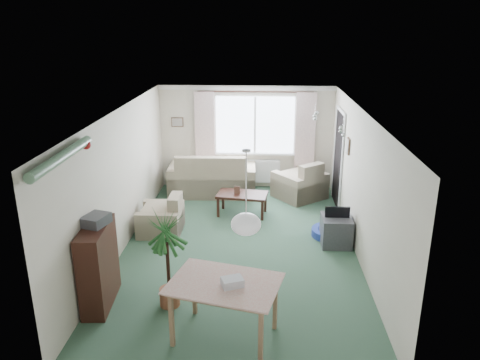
{
  "coord_description": "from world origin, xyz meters",
  "views": [
    {
      "loc": [
        0.38,
        -7.36,
        3.75
      ],
      "look_at": [
        0.0,
        0.3,
        1.15
      ],
      "focal_mm": 35.0,
      "sensor_mm": 36.0,
      "label": 1
    }
  ],
  "objects_px": {
    "armchair_corner": "(300,179)",
    "armchair_left": "(160,214)",
    "bookshelf": "(98,266)",
    "pet_bed": "(330,232)",
    "tv_cube": "(336,231)",
    "dining_table": "(225,311)",
    "coffee_table": "(242,204)",
    "sofa": "(212,173)",
    "houseplant": "(168,260)"
  },
  "relations": [
    {
      "from": "dining_table",
      "to": "pet_bed",
      "type": "distance_m",
      "value": 3.47
    },
    {
      "from": "sofa",
      "to": "armchair_corner",
      "type": "relative_size",
      "value": 2.03
    },
    {
      "from": "armchair_corner",
      "to": "bookshelf",
      "type": "xyz_separation_m",
      "value": [
        -3.06,
        -4.34,
        0.15
      ]
    },
    {
      "from": "armchair_left",
      "to": "tv_cube",
      "type": "xyz_separation_m",
      "value": [
        3.2,
        -0.36,
        -0.11
      ]
    },
    {
      "from": "sofa",
      "to": "houseplant",
      "type": "bearing_deg",
      "value": 86.73
    },
    {
      "from": "armchair_left",
      "to": "bookshelf",
      "type": "height_order",
      "value": "bookshelf"
    },
    {
      "from": "sofa",
      "to": "armchair_left",
      "type": "xyz_separation_m",
      "value": [
        -0.75,
        -2.16,
        -0.12
      ]
    },
    {
      "from": "armchair_corner",
      "to": "tv_cube",
      "type": "height_order",
      "value": "armchair_corner"
    },
    {
      "from": "armchair_left",
      "to": "bookshelf",
      "type": "bearing_deg",
      "value": -8.25
    },
    {
      "from": "houseplant",
      "to": "coffee_table",
      "type": "bearing_deg",
      "value": 75.4
    },
    {
      "from": "houseplant",
      "to": "tv_cube",
      "type": "relative_size",
      "value": 2.46
    },
    {
      "from": "bookshelf",
      "to": "dining_table",
      "type": "relative_size",
      "value": 0.97
    },
    {
      "from": "armchair_left",
      "to": "bookshelf",
      "type": "distance_m",
      "value": 2.4
    },
    {
      "from": "bookshelf",
      "to": "dining_table",
      "type": "bearing_deg",
      "value": -24.27
    },
    {
      "from": "tv_cube",
      "to": "bookshelf",
      "type": "bearing_deg",
      "value": -150.48
    },
    {
      "from": "sofa",
      "to": "pet_bed",
      "type": "height_order",
      "value": "sofa"
    },
    {
      "from": "bookshelf",
      "to": "tv_cube",
      "type": "height_order",
      "value": "bookshelf"
    },
    {
      "from": "armchair_corner",
      "to": "coffee_table",
      "type": "distance_m",
      "value": 1.63
    },
    {
      "from": "dining_table",
      "to": "coffee_table",
      "type": "bearing_deg",
      "value": 89.5
    },
    {
      "from": "sofa",
      "to": "coffee_table",
      "type": "relative_size",
      "value": 1.95
    },
    {
      "from": "dining_table",
      "to": "tv_cube",
      "type": "bearing_deg",
      "value": 56.85
    },
    {
      "from": "coffee_table",
      "to": "dining_table",
      "type": "height_order",
      "value": "dining_table"
    },
    {
      "from": "armchair_left",
      "to": "bookshelf",
      "type": "xyz_separation_m",
      "value": [
        -0.34,
        -2.37,
        0.22
      ]
    },
    {
      "from": "armchair_left",
      "to": "tv_cube",
      "type": "relative_size",
      "value": 1.44
    },
    {
      "from": "coffee_table",
      "to": "bookshelf",
      "type": "xyz_separation_m",
      "value": [
        -1.82,
        -3.29,
        0.36
      ]
    },
    {
      "from": "armchair_left",
      "to": "tv_cube",
      "type": "bearing_deg",
      "value": 83.55
    },
    {
      "from": "armchair_corner",
      "to": "armchair_left",
      "type": "height_order",
      "value": "armchair_corner"
    },
    {
      "from": "bookshelf",
      "to": "tv_cube",
      "type": "xyz_separation_m",
      "value": [
        3.54,
        2.01,
        -0.32
      ]
    },
    {
      "from": "sofa",
      "to": "coffee_table",
      "type": "distance_m",
      "value": 1.47
    },
    {
      "from": "houseplant",
      "to": "dining_table",
      "type": "xyz_separation_m",
      "value": [
        0.82,
        -0.66,
        -0.32
      ]
    },
    {
      "from": "armchair_corner",
      "to": "bookshelf",
      "type": "distance_m",
      "value": 5.31
    },
    {
      "from": "coffee_table",
      "to": "pet_bed",
      "type": "distance_m",
      "value": 1.92
    },
    {
      "from": "sofa",
      "to": "tv_cube",
      "type": "bearing_deg",
      "value": 132.51
    },
    {
      "from": "armchair_corner",
      "to": "bookshelf",
      "type": "bearing_deg",
      "value": 16.75
    },
    {
      "from": "armchair_corner",
      "to": "coffee_table",
      "type": "xyz_separation_m",
      "value": [
        -1.24,
        -1.05,
        -0.2
      ]
    },
    {
      "from": "houseplant",
      "to": "tv_cube",
      "type": "bearing_deg",
      "value": 38.11
    },
    {
      "from": "coffee_table",
      "to": "armchair_left",
      "type": "bearing_deg",
      "value": -148.17
    },
    {
      "from": "coffee_table",
      "to": "sofa",
      "type": "bearing_deg",
      "value": 120.64
    },
    {
      "from": "pet_bed",
      "to": "houseplant",
      "type": "bearing_deg",
      "value": -137.06
    },
    {
      "from": "armchair_left",
      "to": "coffee_table",
      "type": "xyz_separation_m",
      "value": [
        1.48,
        0.92,
        -0.14
      ]
    },
    {
      "from": "coffee_table",
      "to": "dining_table",
      "type": "distance_m",
      "value": 3.96
    },
    {
      "from": "bookshelf",
      "to": "pet_bed",
      "type": "relative_size",
      "value": 1.72
    },
    {
      "from": "armchair_left",
      "to": "dining_table",
      "type": "relative_size",
      "value": 0.68
    },
    {
      "from": "bookshelf",
      "to": "dining_table",
      "type": "xyz_separation_m",
      "value": [
        1.79,
        -0.67,
        -0.21
      ]
    },
    {
      "from": "tv_cube",
      "to": "pet_bed",
      "type": "relative_size",
      "value": 0.83
    },
    {
      "from": "armchair_left",
      "to": "dining_table",
      "type": "xyz_separation_m",
      "value": [
        1.45,
        -3.04,
        0.01
      ]
    },
    {
      "from": "dining_table",
      "to": "houseplant",
      "type": "bearing_deg",
      "value": 141.25
    },
    {
      "from": "armchair_corner",
      "to": "bookshelf",
      "type": "height_order",
      "value": "bookshelf"
    },
    {
      "from": "sofa",
      "to": "pet_bed",
      "type": "relative_size",
      "value": 2.87
    },
    {
      "from": "pet_bed",
      "to": "armchair_left",
      "type": "bearing_deg",
      "value": 179.5
    }
  ]
}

